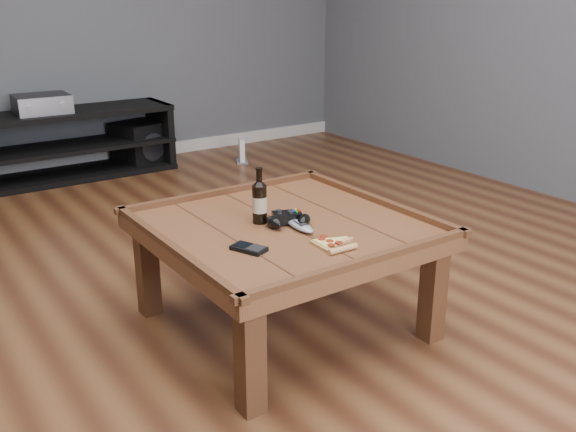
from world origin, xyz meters
TOP-DOWN VIEW (x-y plane):
  - ground at (0.00, 0.00)m, footprint 6.00×6.00m
  - baseboard at (0.00, 2.99)m, footprint 5.00×0.02m
  - coffee_table at (0.00, 0.00)m, footprint 1.03×1.03m
  - media_console at (0.00, 2.75)m, footprint 1.40×0.45m
  - beer_bottle at (-0.07, 0.07)m, footprint 0.06×0.06m
  - game_controller at (0.00, -0.02)m, footprint 0.19×0.17m
  - pizza_slice at (0.01, -0.29)m, footprint 0.14×0.22m
  - smartphone at (-0.26, -0.16)m, footprint 0.11×0.14m
  - remote_control at (0.02, -0.07)m, footprint 0.08×0.20m
  - av_receiver at (-0.21, 2.75)m, footprint 0.38×0.32m
  - subwoofer at (0.51, 2.80)m, footprint 0.42×0.42m
  - game_console at (1.22, 2.42)m, footprint 0.15×0.18m

SIDE VIEW (x-z plane):
  - ground at x=0.00m, z-range 0.00..0.00m
  - baseboard at x=0.00m, z-range 0.00..0.10m
  - game_console at x=1.22m, z-range -0.01..0.19m
  - subwoofer at x=0.51m, z-range 0.00..0.34m
  - media_console at x=0.00m, z-range 0.00..0.50m
  - coffee_table at x=0.00m, z-range 0.15..0.63m
  - pizza_slice at x=0.01m, z-range 0.45..0.47m
  - smartphone at x=-0.26m, z-range 0.45..0.47m
  - remote_control at x=0.02m, z-range 0.45..0.48m
  - game_controller at x=0.00m, z-range 0.45..0.50m
  - beer_bottle at x=-0.07m, z-range 0.43..0.65m
  - av_receiver at x=-0.21m, z-range 0.50..0.63m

